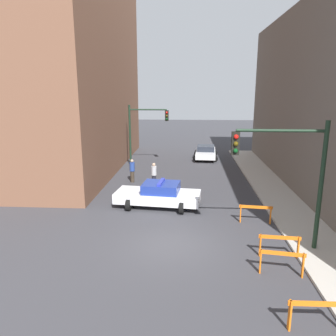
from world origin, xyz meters
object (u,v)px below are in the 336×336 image
object	(u,v)px
pedestrian_crossing	(154,174)
barrier_mid	(282,259)
traffic_light_near	(292,166)
police_car	(159,195)
barrier_front	(317,311)
parked_car_near	(206,152)
barrier_back	(279,243)
pedestrian_corner	(132,170)
traffic_light_far	(142,126)
barrier_corner	(256,211)

from	to	relation	value
pedestrian_crossing	barrier_mid	bearing A→B (deg)	151.05
traffic_light_near	police_car	bearing A→B (deg)	140.20
police_car	barrier_front	bearing A→B (deg)	-145.24
parked_car_near	barrier_back	xyz separation A→B (m)	(1.98, -18.79, -0.06)
pedestrian_corner	traffic_light_near	bearing A→B (deg)	-91.59
barrier_front	barrier_back	distance (m)	4.08
barrier_front	barrier_back	world-z (taller)	same
barrier_back	parked_car_near	bearing A→B (deg)	96.01
barrier_back	pedestrian_crossing	bearing A→B (deg)	122.54
traffic_light_near	traffic_light_far	xyz separation A→B (m)	(-8.03, 15.28, -0.13)
traffic_light_far	police_car	size ratio (longest dim) A/B	1.07
pedestrian_crossing	barrier_mid	size ratio (longest dim) A/B	1.04
barrier_front	barrier_back	xyz separation A→B (m)	(0.06, 4.08, 0.00)
parked_car_near	barrier_mid	distance (m)	20.17
police_car	pedestrian_crossing	world-z (taller)	pedestrian_crossing
traffic_light_far	barrier_corner	world-z (taller)	traffic_light_far
police_car	parked_car_near	bearing A→B (deg)	-7.66
traffic_light_far	police_car	distance (m)	11.14
pedestrian_corner	barrier_mid	bearing A→B (deg)	-99.01
barrier_mid	barrier_back	xyz separation A→B (m)	(0.26, 1.31, 0.00)
traffic_light_near	barrier_back	xyz separation A→B (m)	(-0.43, -0.64, -2.91)
traffic_light_far	barrier_mid	size ratio (longest dim) A/B	3.27
pedestrian_crossing	barrier_front	world-z (taller)	pedestrian_crossing
traffic_light_far	pedestrian_crossing	distance (m)	7.31
barrier_mid	barrier_corner	bearing A→B (deg)	90.05
police_car	barrier_mid	size ratio (longest dim) A/B	3.06
barrier_mid	barrier_back	size ratio (longest dim) A/B	0.99
parked_car_near	barrier_corner	world-z (taller)	parked_car_near
pedestrian_crossing	barrier_back	size ratio (longest dim) A/B	1.04
traffic_light_far	parked_car_near	xyz separation A→B (m)	(5.62, 2.87, -2.72)
parked_car_near	barrier_front	distance (m)	22.95
traffic_light_near	pedestrian_crossing	xyz separation A→B (m)	(-6.35, 8.64, -2.67)
pedestrian_corner	barrier_back	world-z (taller)	pedestrian_corner
barrier_front	barrier_mid	size ratio (longest dim) A/B	1.01
police_car	barrier_back	size ratio (longest dim) A/B	3.04
traffic_light_near	pedestrian_corner	xyz separation A→B (m)	(-8.02, 9.68, -2.67)
barrier_corner	traffic_light_far	bearing A→B (deg)	120.35
traffic_light_far	traffic_light_near	bearing A→B (deg)	-62.27
police_car	barrier_corner	distance (m)	5.36
pedestrian_corner	barrier_front	distance (m)	16.25
parked_car_near	barrier_corner	size ratio (longest dim) A/B	2.76
barrier_corner	pedestrian_crossing	bearing A→B (deg)	133.84
pedestrian_corner	barrier_corner	size ratio (longest dim) A/B	1.04
traffic_light_far	pedestrian_corner	world-z (taller)	traffic_light_far
traffic_light_far	police_car	world-z (taller)	traffic_light_far
police_car	pedestrian_corner	world-z (taller)	pedestrian_corner
parked_car_near	barrier_mid	size ratio (longest dim) A/B	2.77
barrier_front	pedestrian_crossing	bearing A→B (deg)	113.69
pedestrian_crossing	barrier_back	world-z (taller)	pedestrian_crossing
pedestrian_crossing	barrier_front	xyz separation A→B (m)	(5.86, -13.36, -0.24)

